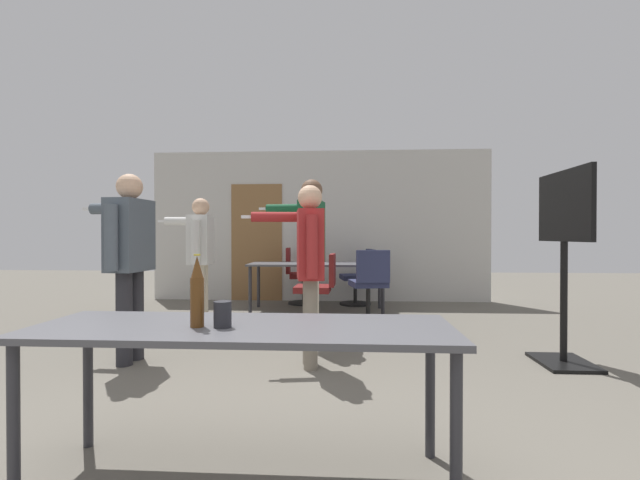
{
  "coord_description": "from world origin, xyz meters",
  "views": [
    {
      "loc": [
        0.47,
        -1.5,
        1.14
      ],
      "look_at": [
        0.22,
        2.69,
        1.1
      ],
      "focal_mm": 24.0,
      "sensor_mm": 36.0,
      "label": 1
    }
  ],
  "objects_px": {
    "person_right_polo": "(200,250)",
    "person_near_casual": "(308,257)",
    "office_chair_mid_tucked": "(299,278)",
    "tv_screen": "(564,247)",
    "office_chair_far_left": "(360,279)",
    "person_left_plaid": "(310,243)",
    "person_far_watching": "(128,249)",
    "office_chair_far_right": "(318,291)",
    "beer_bottle": "(197,293)",
    "drink_cup": "(223,314)",
    "office_chair_near_pushed": "(370,287)"
  },
  "relations": [
    {
      "from": "office_chair_near_pushed",
      "to": "office_chair_far_left",
      "type": "height_order",
      "value": "office_chair_near_pushed"
    },
    {
      "from": "tv_screen",
      "to": "office_chair_far_left",
      "type": "relative_size",
      "value": 1.88
    },
    {
      "from": "tv_screen",
      "to": "office_chair_mid_tucked",
      "type": "height_order",
      "value": "tv_screen"
    },
    {
      "from": "office_chair_near_pushed",
      "to": "office_chair_mid_tucked",
      "type": "relative_size",
      "value": 1.02
    },
    {
      "from": "office_chair_far_right",
      "to": "tv_screen",
      "type": "bearing_deg",
      "value": -124.3
    },
    {
      "from": "person_left_plaid",
      "to": "person_far_watching",
      "type": "xyz_separation_m",
      "value": [
        -1.57,
        -0.88,
        -0.04
      ]
    },
    {
      "from": "office_chair_mid_tucked",
      "to": "beer_bottle",
      "type": "distance_m",
      "value": 5.2
    },
    {
      "from": "person_near_casual",
      "to": "office_chair_mid_tucked",
      "type": "height_order",
      "value": "person_near_casual"
    },
    {
      "from": "tv_screen",
      "to": "drink_cup",
      "type": "distance_m",
      "value": 3.2
    },
    {
      "from": "person_near_casual",
      "to": "office_chair_far_left",
      "type": "height_order",
      "value": "person_near_casual"
    },
    {
      "from": "person_left_plaid",
      "to": "office_chair_far_left",
      "type": "relative_size",
      "value": 1.91
    },
    {
      "from": "office_chair_mid_tucked",
      "to": "person_near_casual",
      "type": "bearing_deg",
      "value": 2.68
    },
    {
      "from": "person_far_watching",
      "to": "office_chair_far_right",
      "type": "distance_m",
      "value": 2.53
    },
    {
      "from": "office_chair_far_right",
      "to": "office_chair_near_pushed",
      "type": "distance_m",
      "value": 0.69
    },
    {
      "from": "tv_screen",
      "to": "person_left_plaid",
      "type": "distance_m",
      "value": 2.42
    },
    {
      "from": "person_far_watching",
      "to": "office_chair_mid_tucked",
      "type": "height_order",
      "value": "person_far_watching"
    },
    {
      "from": "tv_screen",
      "to": "person_far_watching",
      "type": "xyz_separation_m",
      "value": [
        -3.89,
        -0.17,
        -0.02
      ]
    },
    {
      "from": "office_chair_far_right",
      "to": "beer_bottle",
      "type": "height_order",
      "value": "beer_bottle"
    },
    {
      "from": "person_far_watching",
      "to": "drink_cup",
      "type": "bearing_deg",
      "value": -139.15
    },
    {
      "from": "person_near_casual",
      "to": "office_chair_mid_tucked",
      "type": "distance_m",
      "value": 3.47
    },
    {
      "from": "tv_screen",
      "to": "person_near_casual",
      "type": "height_order",
      "value": "tv_screen"
    },
    {
      "from": "person_far_watching",
      "to": "beer_bottle",
      "type": "height_order",
      "value": "person_far_watching"
    },
    {
      "from": "person_near_casual",
      "to": "office_chair_far_left",
      "type": "bearing_deg",
      "value": -18.02
    },
    {
      "from": "person_far_watching",
      "to": "office_chair_far_right",
      "type": "bearing_deg",
      "value": -37.14
    },
    {
      "from": "person_far_watching",
      "to": "drink_cup",
      "type": "height_order",
      "value": "person_far_watching"
    },
    {
      "from": "person_right_polo",
      "to": "office_chair_mid_tucked",
      "type": "relative_size",
      "value": 1.73
    },
    {
      "from": "person_near_casual",
      "to": "drink_cup",
      "type": "xyz_separation_m",
      "value": [
        -0.24,
        -1.78,
        -0.18
      ]
    },
    {
      "from": "office_chair_far_left",
      "to": "person_right_polo",
      "type": "bearing_deg",
      "value": 119.99
    },
    {
      "from": "person_right_polo",
      "to": "office_chair_near_pushed",
      "type": "bearing_deg",
      "value": -85.25
    },
    {
      "from": "office_chair_mid_tucked",
      "to": "beer_bottle",
      "type": "height_order",
      "value": "beer_bottle"
    },
    {
      "from": "person_right_polo",
      "to": "office_chair_mid_tucked",
      "type": "bearing_deg",
      "value": -36.88
    },
    {
      "from": "office_chair_far_right",
      "to": "person_far_watching",
      "type": "bearing_deg",
      "value": 141.7
    },
    {
      "from": "drink_cup",
      "to": "office_chair_far_left",
      "type": "bearing_deg",
      "value": 81.29
    },
    {
      "from": "beer_bottle",
      "to": "drink_cup",
      "type": "xyz_separation_m",
      "value": [
        0.12,
        -0.0,
        -0.1
      ]
    },
    {
      "from": "person_right_polo",
      "to": "person_near_casual",
      "type": "relative_size",
      "value": 1.02
    },
    {
      "from": "office_chair_far_right",
      "to": "office_chair_mid_tucked",
      "type": "xyz_separation_m",
      "value": [
        -0.42,
        1.5,
        0.03
      ]
    },
    {
      "from": "office_chair_far_left",
      "to": "beer_bottle",
      "type": "relative_size",
      "value": 2.74
    },
    {
      "from": "office_chair_far_left",
      "to": "office_chair_far_right",
      "type": "bearing_deg",
      "value": 147.6
    },
    {
      "from": "office_chair_near_pushed",
      "to": "office_chair_mid_tucked",
      "type": "distance_m",
      "value": 1.76
    },
    {
      "from": "person_near_casual",
      "to": "office_chair_mid_tucked",
      "type": "xyz_separation_m",
      "value": [
        -0.45,
        3.4,
        -0.52
      ]
    },
    {
      "from": "person_near_casual",
      "to": "office_chair_far_left",
      "type": "distance_m",
      "value": 3.48
    },
    {
      "from": "person_left_plaid",
      "to": "office_chair_far_right",
      "type": "distance_m",
      "value": 1.19
    },
    {
      "from": "office_chair_mid_tucked",
      "to": "beer_bottle",
      "type": "bearing_deg",
      "value": -3.83
    },
    {
      "from": "office_chair_near_pushed",
      "to": "office_chair_far_right",
      "type": "bearing_deg",
      "value": 178.41
    },
    {
      "from": "person_near_casual",
      "to": "office_chair_far_right",
      "type": "xyz_separation_m",
      "value": [
        -0.03,
        1.91,
        -0.54
      ]
    },
    {
      "from": "person_left_plaid",
      "to": "person_near_casual",
      "type": "relative_size",
      "value": 1.11
    },
    {
      "from": "office_chair_near_pushed",
      "to": "office_chair_far_left",
      "type": "distance_m",
      "value": 1.38
    },
    {
      "from": "office_chair_far_right",
      "to": "beer_bottle",
      "type": "bearing_deg",
      "value": 177.21
    },
    {
      "from": "person_left_plaid",
      "to": "person_far_watching",
      "type": "distance_m",
      "value": 1.8
    },
    {
      "from": "office_chair_near_pushed",
      "to": "beer_bottle",
      "type": "relative_size",
      "value": 2.85
    }
  ]
}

